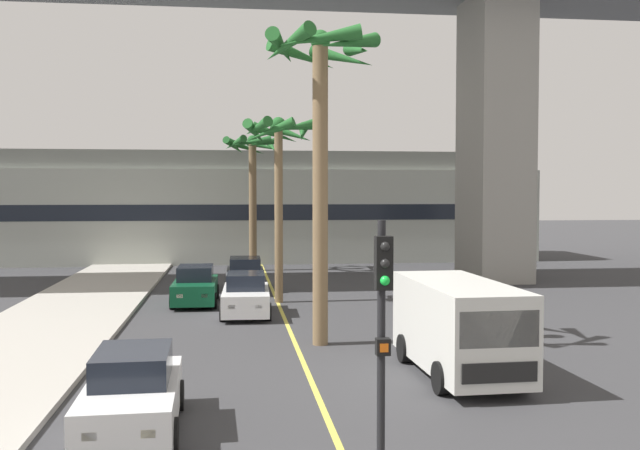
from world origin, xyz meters
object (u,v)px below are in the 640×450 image
Objects in this scene: car_queue_fourth at (246,296)px; traffic_light_median_near at (382,324)px; car_queue_third at (133,394)px; palm_tree_mid_median at (279,151)px; car_queue_front at (245,276)px; delivery_van at (458,325)px; palm_tree_near_median at (320,102)px; car_queue_second at (195,286)px; palm_tree_far_median at (253,164)px.

traffic_light_median_near is (1.60, -16.86, 1.99)m from car_queue_fourth.
traffic_light_median_near is (4.03, -3.95, 1.99)m from car_queue_third.
car_queue_fourth is 0.54× the size of palm_tree_mid_median.
delivery_van is at bearing -72.76° from car_queue_front.
car_queue_front is at bearing 82.52° from car_queue_third.
car_queue_third is 8.23m from delivery_van.
car_queue_third is 10.84m from palm_tree_near_median.
palm_tree_near_median reaches higher than car_queue_second.
car_queue_second is at bearing -102.50° from palm_tree_far_median.
palm_tree_mid_median is at bearing -86.76° from palm_tree_far_median.
traffic_light_median_near is (-3.49, -7.23, 1.43)m from delivery_van.
car_queue_second is at bearing 100.34° from traffic_light_median_near.
traffic_light_median_near is at bearing -84.59° from car_queue_fourth.
palm_tree_far_median is (3.17, 28.17, 5.52)m from car_queue_third.
car_queue_third is 0.99× the size of traffic_light_median_near.
delivery_van reaches higher than car_queue_third.
traffic_light_median_near is (3.61, -19.77, 1.99)m from car_queue_second.
car_queue_fourth is 0.44× the size of palm_tree_near_median.
palm_tree_far_median is (0.73, 15.26, 5.52)m from car_queue_fourth.
car_queue_fourth is at bearing 95.41° from traffic_light_median_near.
traffic_light_median_near is at bearing -88.45° from palm_tree_far_median.
palm_tree_near_median reaches higher than delivery_van.
delivery_van reaches higher than car_queue_second.
car_queue_second is 0.78× the size of delivery_van.
traffic_light_median_near reaches higher than delivery_van.
palm_tree_mid_median is at bearing 76.25° from car_queue_third.
car_queue_third is at bearing -100.69° from car_queue_fourth.
palm_tree_mid_median is (-0.68, 8.46, -0.95)m from palm_tree_near_median.
car_queue_front is 23.43m from traffic_light_median_near.
delivery_van is at bearing -73.71° from palm_tree_mid_median.
palm_tree_near_median reaches higher than car_queue_third.
palm_tree_near_median is (2.01, -12.01, 6.55)m from car_queue_front.
car_queue_fourth is 17.05m from traffic_light_median_near.
traffic_light_median_near is 0.54× the size of palm_tree_mid_median.
car_queue_third is 0.52× the size of palm_tree_far_median.
palm_tree_mid_median is at bearing -69.48° from car_queue_front.
car_queue_second is at bearing 124.65° from car_queue_fourth.
traffic_light_median_near is 12.19m from palm_tree_near_median.
traffic_light_median_near reaches higher than car_queue_front.
car_queue_front is 0.78× the size of delivery_van.
palm_tree_near_median is 8.54m from palm_tree_mid_median.
palm_tree_far_median is (-0.87, 32.12, 3.53)m from traffic_light_median_near.
car_queue_fourth is 8.85m from palm_tree_near_median.
car_queue_second is 15.83m from car_queue_third.
car_queue_third is at bearing 135.61° from traffic_light_median_near.
palm_tree_near_median is at bearing -85.38° from palm_tree_mid_median.
car_queue_second is at bearing 115.94° from palm_tree_near_median.
palm_tree_far_median reaches higher than car_queue_second.
palm_tree_near_median is (0.52, 11.29, 4.56)m from traffic_light_median_near.
delivery_van is 0.69× the size of palm_tree_mid_median.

